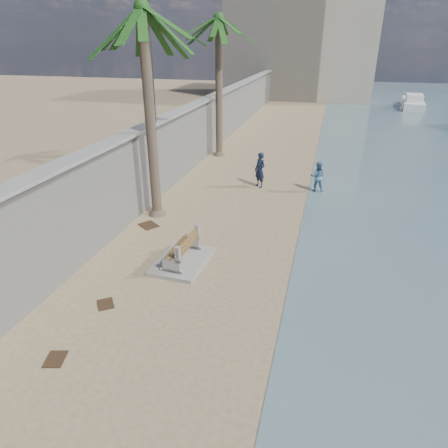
{
  "coord_description": "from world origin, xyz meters",
  "views": [
    {
      "loc": [
        2.74,
        -5.24,
        7.1
      ],
      "look_at": [
        -0.5,
        7.0,
        1.2
      ],
      "focal_mm": 32.0,
      "sensor_mm": 36.0,
      "label": 1
    }
  ],
  "objects_px": {
    "yacht_far": "(413,104)",
    "bench_far": "(182,251)",
    "palm_back": "(219,20)",
    "palm_mid": "(142,11)",
    "person_b": "(318,175)",
    "person_a": "(260,168)"
  },
  "relations": [
    {
      "from": "bench_far",
      "to": "person_b",
      "type": "distance_m",
      "value": 9.49
    },
    {
      "from": "person_a",
      "to": "person_b",
      "type": "distance_m",
      "value": 2.94
    },
    {
      "from": "bench_far",
      "to": "palm_mid",
      "type": "relative_size",
      "value": 0.27
    },
    {
      "from": "palm_mid",
      "to": "yacht_far",
      "type": "distance_m",
      "value": 39.69
    },
    {
      "from": "person_a",
      "to": "yacht_far",
      "type": "xyz_separation_m",
      "value": [
        12.02,
        30.87,
        -0.7
      ]
    },
    {
      "from": "bench_far",
      "to": "yacht_far",
      "type": "xyz_separation_m",
      "value": [
        13.22,
        39.29,
        -0.08
      ]
    },
    {
      "from": "person_a",
      "to": "person_b",
      "type": "relative_size",
      "value": 1.23
    },
    {
      "from": "palm_mid",
      "to": "person_b",
      "type": "relative_size",
      "value": 5.28
    },
    {
      "from": "yacht_far",
      "to": "bench_far",
      "type": "bearing_deg",
      "value": 167.29
    },
    {
      "from": "bench_far",
      "to": "palm_back",
      "type": "relative_size",
      "value": 0.27
    },
    {
      "from": "bench_far",
      "to": "palm_back",
      "type": "height_order",
      "value": "palm_back"
    },
    {
      "from": "bench_far",
      "to": "person_b",
      "type": "xyz_separation_m",
      "value": [
        4.13,
        8.53,
        0.42
      ]
    },
    {
      "from": "palm_mid",
      "to": "person_b",
      "type": "height_order",
      "value": "palm_mid"
    },
    {
      "from": "palm_mid",
      "to": "person_b",
      "type": "bearing_deg",
      "value": 36.12
    },
    {
      "from": "palm_mid",
      "to": "person_b",
      "type": "xyz_separation_m",
      "value": [
        6.66,
        4.86,
        -7.13
      ]
    },
    {
      "from": "yacht_far",
      "to": "palm_mid",
      "type": "bearing_deg",
      "value": 162.03
    },
    {
      "from": "bench_far",
      "to": "palm_back",
      "type": "bearing_deg",
      "value": 100.21
    },
    {
      "from": "palm_back",
      "to": "bench_far",
      "type": "bearing_deg",
      "value": -79.79
    },
    {
      "from": "bench_far",
      "to": "yacht_far",
      "type": "relative_size",
      "value": 0.32
    },
    {
      "from": "bench_far",
      "to": "palm_back",
      "type": "xyz_separation_m",
      "value": [
        -2.51,
        13.93,
        7.62
      ]
    },
    {
      "from": "person_b",
      "to": "yacht_far",
      "type": "bearing_deg",
      "value": -111.13
    },
    {
      "from": "palm_mid",
      "to": "yacht_far",
      "type": "bearing_deg",
      "value": 66.14
    }
  ]
}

